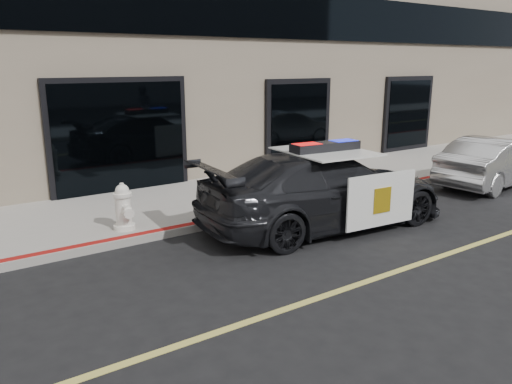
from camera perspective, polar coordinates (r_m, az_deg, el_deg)
ground at (r=7.63m, az=11.32°, el=-10.44°), size 120.00×120.00×0.00m
sidewalk_n at (r=11.64m, az=-7.35°, el=-1.11°), size 60.00×3.50×0.15m
police_car at (r=9.99m, az=7.79°, el=0.35°), size 2.99×5.56×1.71m
silver_sedan at (r=14.70m, az=25.67°, el=3.15°), size 2.10×4.22×1.31m
fire_hydrant at (r=9.63m, az=-14.90°, el=-1.76°), size 0.40×0.56×0.89m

